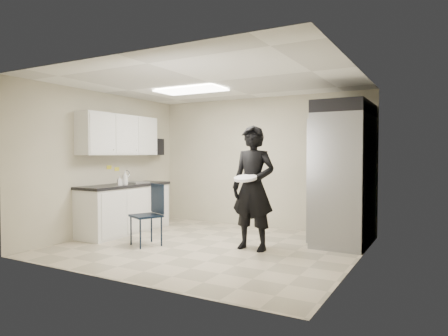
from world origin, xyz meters
The scene contains 21 objects.
floor centered at (0.00, 0.00, 0.00)m, with size 4.50×4.50×0.00m, color #B9AB91.
ceiling centered at (0.00, 0.00, 2.60)m, with size 4.50×4.50×0.00m, color white.
back_wall centered at (0.00, 2.00, 1.30)m, with size 4.50×4.50×0.00m, color beige.
left_wall centered at (-2.25, 0.00, 1.30)m, with size 4.00×4.00×0.00m, color beige.
right_wall centered at (2.25, 0.00, 1.30)m, with size 4.00×4.00×0.00m, color beige.
ceiling_panel centered at (-0.60, 0.40, 2.57)m, with size 1.20×0.60×0.02m, color white.
lower_counter centered at (-1.95, 0.20, 0.43)m, with size 0.60×1.90×0.86m, color silver.
countertop centered at (-1.95, 0.20, 0.89)m, with size 0.64×1.95×0.05m, color black.
sink centered at (-1.93, 0.45, 0.87)m, with size 0.42×0.40×0.14m, color gray.
faucet centered at (-2.13, 0.45, 1.02)m, with size 0.02×0.02×0.24m, color silver.
upper_cabinets centered at (-2.08, 0.20, 1.83)m, with size 0.35×1.80×0.75m, color silver.
towel_dispenser centered at (-2.14, 1.35, 1.62)m, with size 0.22×0.30×0.35m, color black.
notice_sticker_left centered at (-2.24, 0.10, 1.22)m, with size 0.00×0.12×0.07m, color yellow.
notice_sticker_right centered at (-2.24, 0.30, 1.18)m, with size 0.00×0.12×0.07m, color yellow.
commercial_fridge centered at (1.83, 1.27, 1.05)m, with size 0.80×1.35×2.10m, color gray.
fridge_compressor centered at (1.83, 1.27, 2.20)m, with size 0.80×1.35×0.20m, color black.
folding_chair centered at (-0.91, -0.44, 0.48)m, with size 0.43×0.43×0.96m, color black.
man_tuxedo centered at (0.71, 0.15, 0.95)m, with size 0.70×0.47×1.91m, color black.
bucket_lid centered at (0.70, -0.10, 1.11)m, with size 0.34×0.34×0.04m, color white.
soap_bottle_a centered at (-1.74, -0.02, 1.04)m, with size 0.10×0.10×0.26m, color white.
soap_bottle_b centered at (-1.78, -0.11, 1.00)m, with size 0.08×0.08×0.17m, color silver.
Camera 1 is at (3.28, -5.39, 1.47)m, focal length 32.00 mm.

